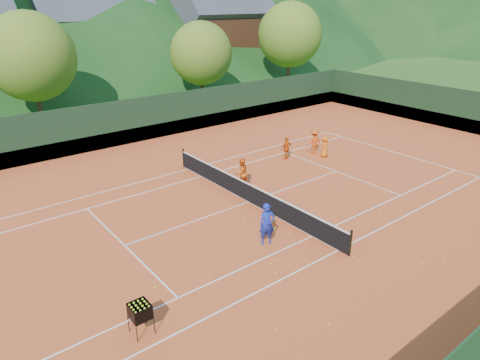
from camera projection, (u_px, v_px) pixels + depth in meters
ground at (249, 202)px, 20.60m from camera, size 400.00×400.00×0.00m
clay_court at (249, 202)px, 20.59m from camera, size 40.00×24.00×0.02m
coach at (267, 224)px, 16.79m from camera, size 0.74×0.62×1.72m
student_a at (241, 173)px, 21.90m from camera, size 0.77×0.61×1.57m
student_b at (286, 148)px, 25.82m from camera, size 0.84×0.38×1.40m
student_c at (325, 147)px, 26.19m from camera, size 0.72×0.55×1.33m
student_d at (314, 141)px, 26.75m from camera, size 1.10×0.74×1.58m
tennis_ball_0 at (357, 224)px, 18.51m from camera, size 0.07×0.07×0.07m
tennis_ball_1 at (299, 216)px, 19.20m from camera, size 0.07×0.07×0.07m
tennis_ball_2 at (329, 324)px, 12.80m from camera, size 0.07×0.07×0.07m
tennis_ball_3 at (422, 264)px, 15.72m from camera, size 0.07×0.07×0.07m
tennis_ball_4 at (466, 218)px, 18.99m from camera, size 0.07×0.07×0.07m
tennis_ball_5 at (443, 263)px, 15.78m from camera, size 0.07×0.07×0.07m
tennis_ball_6 at (385, 192)px, 21.56m from camera, size 0.07×0.07×0.07m
tennis_ball_8 at (286, 218)px, 19.04m from camera, size 0.07×0.07×0.07m
tennis_ball_9 at (271, 264)px, 15.70m from camera, size 0.07×0.07×0.07m
tennis_ball_11 at (380, 215)px, 19.27m from camera, size 0.07×0.07×0.07m
tennis_ball_12 at (258, 244)px, 16.99m from camera, size 0.07×0.07×0.07m
tennis_ball_13 at (276, 273)px, 15.19m from camera, size 0.07×0.07×0.07m
tennis_ball_14 at (244, 220)px, 18.78m from camera, size 0.07×0.07×0.07m
tennis_ball_15 at (354, 257)px, 16.14m from camera, size 0.07×0.07×0.07m
tennis_ball_16 at (274, 261)px, 15.90m from camera, size 0.07×0.07×0.07m
tennis_ball_17 at (277, 329)px, 12.60m from camera, size 0.07×0.07×0.07m
tennis_ball_18 at (210, 278)px, 14.89m from camera, size 0.07×0.07×0.07m
tennis_ball_19 at (101, 272)px, 15.23m from camera, size 0.07×0.07×0.07m
tennis_ball_21 at (275, 229)px, 18.10m from camera, size 0.07×0.07×0.07m
tennis_ball_22 at (290, 233)px, 17.75m from camera, size 0.07×0.07×0.07m
tennis_ball_24 at (367, 195)px, 21.25m from camera, size 0.07×0.07×0.07m
tennis_ball_25 at (156, 287)px, 14.43m from camera, size 0.07×0.07×0.07m
tennis_ball_26 at (274, 222)px, 18.63m from camera, size 0.07×0.07×0.07m
court_lines at (249, 202)px, 20.59m from camera, size 23.83×11.03×0.00m
tennis_net at (249, 192)px, 20.39m from camera, size 0.10×12.07×1.10m
perimeter_fence at (249, 178)px, 20.10m from camera, size 40.40×24.24×3.00m
ball_hopper at (140, 312)px, 12.25m from camera, size 0.57×0.57×1.00m
chalet_mid at (94, 39)px, 46.64m from camera, size 12.65×8.82×11.45m
chalet_right at (220, 33)px, 51.63m from camera, size 11.50×8.82×11.91m
tree_b at (31, 57)px, 30.74m from camera, size 6.40×6.40×8.40m
tree_c at (201, 53)px, 38.26m from camera, size 5.60×5.60×7.35m
tree_d at (290, 35)px, 45.44m from camera, size 6.80×6.80×8.93m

